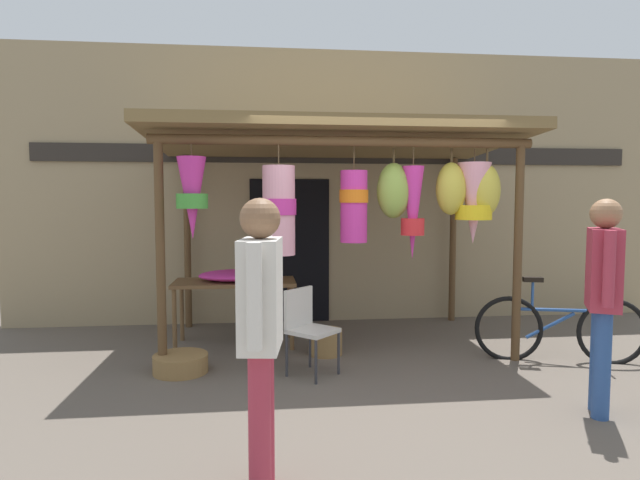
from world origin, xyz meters
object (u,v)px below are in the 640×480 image
Objects in this scene: folding_chair at (307,323)px; wicker_basket_spare at (325,342)px; parked_bicycle at (559,329)px; shopper_by_bananas at (261,319)px; display_table at (235,288)px; vendor_in_orange at (603,288)px; wicker_basket_by_table at (181,363)px; flower_heap_on_table at (236,275)px.

wicker_basket_spare is at bearing 67.68° from folding_chair.
shopper_by_bananas is at bearing -145.26° from parked_bicycle.
parked_bicycle reaches higher than wicker_basket_spare.
vendor_in_orange reaches higher than display_table.
folding_chair is 2.23× the size of wicker_basket_spare.
wicker_basket_by_table is at bearing 171.91° from folding_chair.
display_table is at bearing -164.59° from flower_heap_on_table.
display_table is 0.83× the size of parked_bicycle.
wicker_basket_by_table is 3.94m from parked_bicycle.
flower_heap_on_table is 0.99× the size of folding_chair.
flower_heap_on_table is 1.39m from folding_chair.
wicker_basket_by_table is (-0.51, -0.96, -0.74)m from flower_heap_on_table.
parked_bicycle is 0.99× the size of vendor_in_orange.
parked_bicycle is at bearing -16.55° from display_table.
wicker_basket_by_table is at bearing -117.84° from flower_heap_on_table.
folding_chair is 2.61m from vendor_in_orange.
wicker_basket_spare is 2.50m from parked_bicycle.
vendor_in_orange reaches higher than folding_chair.
flower_heap_on_table is 3.22m from shopper_by_bananas.
vendor_in_orange is at bearing -38.56° from display_table.
vendor_in_orange is 1.00× the size of shopper_by_bananas.
vendor_in_orange is at bearing -108.75° from parked_bicycle.
parked_bicycle is (2.69, 0.11, -0.16)m from folding_chair.
wicker_basket_spare is 0.22× the size of parked_bicycle.
shopper_by_bananas reaches higher than display_table.
folding_chair is at bearing -8.09° from wicker_basket_by_table.
folding_chair is at bearing -112.32° from wicker_basket_spare.
flower_heap_on_table is 1.31m from wicker_basket_by_table.
folding_chair is 0.49× the size of vendor_in_orange.
flower_heap_on_table reaches higher than folding_chair.
flower_heap_on_table reaches higher than wicker_basket_by_table.
parked_bicycle is at bearing 71.25° from vendor_in_orange.
parked_bicycle is 1.58m from vendor_in_orange.
wicker_basket_by_table is 2.55m from shopper_by_bananas.
wicker_basket_spare is 0.22× the size of vendor_in_orange.
wicker_basket_spare is at bearing 16.95° from wicker_basket_by_table.
wicker_basket_spare is at bearing 75.44° from shopper_by_bananas.
parked_bicycle is (3.93, -0.07, 0.26)m from wicker_basket_by_table.
flower_heap_on_table is 1.55× the size of wicker_basket_by_table.
flower_heap_on_table reaches higher than display_table.
folding_chair is at bearing -56.58° from display_table.
display_table is 3.23m from shopper_by_bananas.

